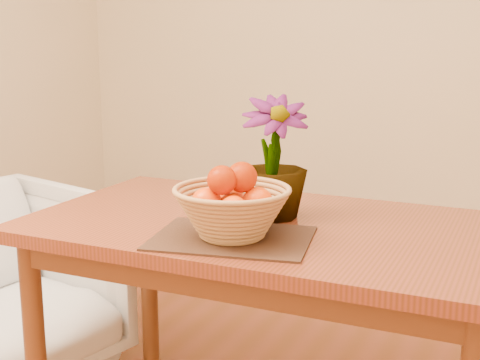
% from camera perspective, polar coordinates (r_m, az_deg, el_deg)
% --- Properties ---
extents(wall_back, '(4.00, 0.02, 2.70)m').
position_cam_1_polar(wall_back, '(3.77, 13.97, 12.87)').
color(wall_back, beige).
rests_on(wall_back, floor).
extents(table, '(1.40, 0.80, 0.75)m').
position_cam_1_polar(table, '(1.99, 2.37, -6.02)').
color(table, maroon).
rests_on(table, floor).
extents(placemat, '(0.47, 0.38, 0.01)m').
position_cam_1_polar(placemat, '(1.79, -0.67, -4.98)').
color(placemat, '#3D2316').
rests_on(placemat, table).
extents(wicker_basket, '(0.32, 0.32, 0.13)m').
position_cam_1_polar(wicker_basket, '(1.77, -0.68, -2.92)').
color(wicker_basket, '#AA7E46').
rests_on(wicker_basket, placemat).
extents(orange_pile, '(0.20, 0.19, 0.15)m').
position_cam_1_polar(orange_pile, '(1.76, -0.65, -1.00)').
color(orange_pile, '#F95204').
rests_on(orange_pile, wicker_basket).
extents(potted_plant, '(0.28, 0.28, 0.36)m').
position_cam_1_polar(potted_plant, '(1.97, 2.85, 1.90)').
color(potted_plant, '#1D4A15').
rests_on(potted_plant, table).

